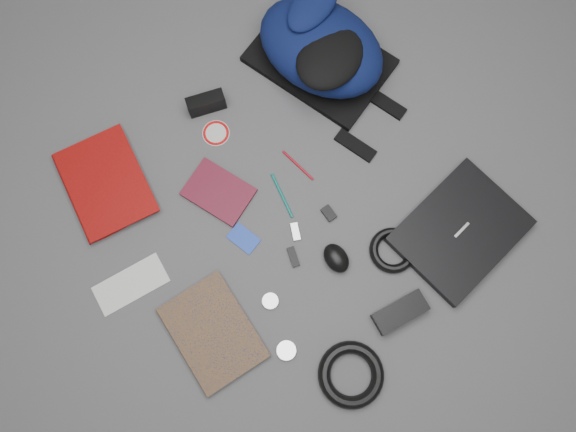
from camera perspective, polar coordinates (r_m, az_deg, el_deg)
ground at (r=1.60m, az=-0.00°, el=-0.17°), size 4.00×4.00×0.00m
backpack at (r=1.70m, az=3.38°, el=16.79°), size 0.42×0.50×0.18m
laptop at (r=1.64m, az=17.07°, el=-1.48°), size 0.37×0.31×0.03m
textbook_red at (r=1.71m, az=-21.24°, el=1.53°), size 0.26×0.32×0.03m
comic_book at (r=1.57m, az=-10.79°, el=-13.51°), size 0.21×0.28×0.02m
envelope at (r=1.62m, az=-15.68°, el=-6.70°), size 0.21×0.11×0.00m
dvd_case at (r=1.62m, az=-7.07°, el=2.43°), size 0.19×0.22×0.01m
compact_camera at (r=1.69m, az=-8.30°, el=11.27°), size 0.12×0.07×0.06m
sticker_disc at (r=1.68m, az=-7.33°, el=8.34°), size 0.10×0.10×0.00m
pen_teal at (r=1.61m, az=-0.61°, el=2.10°), size 0.04×0.14×0.01m
pen_red at (r=1.63m, az=1.02°, el=5.16°), size 0.03×0.12×0.01m
id_badge at (r=1.59m, az=-4.53°, el=-2.29°), size 0.08×0.10×0.00m
usb_black at (r=1.57m, az=0.54°, el=-4.17°), size 0.04×0.06×0.01m
usb_silver at (r=1.58m, az=0.77°, el=-1.61°), size 0.04×0.05×0.01m
key_fob at (r=1.60m, az=4.16°, el=0.28°), size 0.03×0.04×0.01m
mouse at (r=1.56m, az=4.93°, el=-4.29°), size 0.07×0.09×0.05m
headphone_left at (r=1.55m, az=-1.80°, el=-8.62°), size 0.05×0.05×0.01m
headphone_right at (r=1.55m, az=-0.17°, el=-13.50°), size 0.07×0.07×0.01m
cable_coil at (r=1.59m, az=10.57°, el=-3.44°), size 0.17×0.17×0.03m
power_brick at (r=1.57m, az=11.32°, el=-9.57°), size 0.15×0.08×0.04m
power_cord_coil at (r=1.55m, az=6.42°, el=-15.72°), size 0.19×0.19×0.03m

